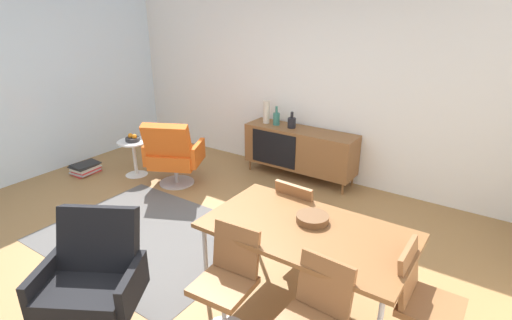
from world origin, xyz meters
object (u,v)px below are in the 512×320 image
fruit_bowl (133,138)px  wooden_bowl_on_table (312,218)px  vase_sculptural_dark (266,112)px  side_table_round (134,154)px  lounge_chair_red (173,153)px  sideboard (300,149)px  vase_ceramic_small (276,118)px  magazine_stack (85,168)px  dining_table (307,233)px  dining_chair_front_right (314,319)px  dining_chair_back_left (300,217)px  dining_chair_far_end (422,302)px  dining_chair_front_left (228,279)px  vase_cobalt (292,122)px  armchair_black_shell (93,277)px

fruit_bowl → wooden_bowl_on_table: bearing=-15.8°
vase_sculptural_dark → side_table_round: 2.00m
lounge_chair_red → sideboard: bearing=43.0°
vase_ceramic_small → magazine_stack: (-2.28, -1.65, -0.74)m
dining_table → dining_chair_front_right: size_ratio=1.87×
sideboard → vase_sculptural_dark: size_ratio=4.87×
dining_chair_back_left → side_table_round: bearing=170.7°
vase_sculptural_dark → dining_chair_back_left: (1.51, -1.74, -0.42)m
dining_chair_far_end → magazine_stack: size_ratio=2.13×
vase_sculptural_dark → dining_chair_front_left: 3.26m
sideboard → side_table_round: (-2.01, -1.25, -0.12)m
dining_chair_far_end → lounge_chair_red: (-3.47, 1.10, -0.00)m
vase_sculptural_dark → vase_ceramic_small: bearing=0.0°
vase_sculptural_dark → fruit_bowl: bearing=-139.1°
dining_chair_front_left → wooden_bowl_on_table: bearing=63.3°
side_table_round → fruit_bowl: 0.23m
vase_sculptural_dark → dining_table: size_ratio=0.21×
sideboard → dining_chair_back_left: dining_chair_back_left is taller
vase_ceramic_small → lounge_chair_red: 1.53m
sideboard → dining_chair_far_end: 3.17m
vase_cobalt → dining_chair_back_left: vase_cobalt is taller
wooden_bowl_on_table → dining_chair_front_left: (-0.34, -0.67, -0.30)m
sideboard → wooden_bowl_on_table: bearing=-59.6°
vase_ceramic_small → dining_table: size_ratio=0.17×
vase_sculptural_dark → lounge_chair_red: vase_sculptural_dark is taller
dining_chair_front_right → fruit_bowl: 4.00m
sideboard → vase_sculptural_dark: (-0.57, 0.00, 0.44)m
sideboard → armchair_black_shell: size_ratio=1.69×
dining_chair_back_left → dining_chair_far_end: bearing=-24.2°
dining_chair_front_right → vase_cobalt: bearing=122.2°
vase_sculptural_dark → dining_table: vase_sculptural_dark is taller
vase_sculptural_dark → wooden_bowl_on_table: vase_sculptural_dark is taller
sideboard → side_table_round: bearing=-148.0°
dining_chair_front_left → dining_chair_front_right: size_ratio=1.00×
wooden_bowl_on_table → dining_chair_front_left: 0.81m
dining_table → side_table_round: size_ratio=3.08×
dining_chair_back_left → lounge_chair_red: lounge_chair_red is taller
sideboard → wooden_bowl_on_table: wooden_bowl_on_table is taller
lounge_chair_red → magazine_stack: 1.51m
sideboard → dining_chair_far_end: bearing=-46.4°
lounge_chair_red → fruit_bowl: 0.74m
fruit_bowl → magazine_stack: 0.91m
vase_ceramic_small → armchair_black_shell: size_ratio=0.29×
vase_sculptural_dark → dining_chair_front_right: bearing=-52.2°
wooden_bowl_on_table → dining_chair_front_right: dining_chair_front_right is taller
sideboard → vase_sculptural_dark: 0.72m
armchair_black_shell → magazine_stack: bearing=147.7°
dining_chair_far_end → armchair_black_shell: armchair_black_shell is taller
vase_ceramic_small → side_table_round: size_ratio=0.52×
dining_chair_front_right → magazine_stack: size_ratio=2.13×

